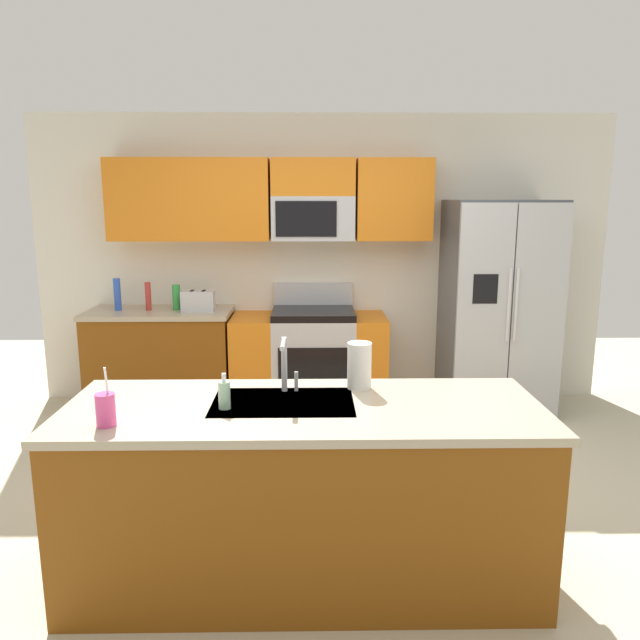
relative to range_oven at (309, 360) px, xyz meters
The scene contains 14 objects.
ground_plane 1.86m from the range_oven, 86.20° to the right, with size 9.00×9.00×0.00m, color beige.
kitchen_wall_unit 1.07m from the range_oven, 94.72° to the left, with size 5.20×0.43×2.60m.
back_counter 1.32m from the range_oven, behind, with size 1.26×0.63×0.90m.
range_oven is the anchor object (origin of this frame).
refrigerator 1.72m from the range_oven, ahead, with size 0.90×0.76×1.85m.
island_counter 2.50m from the range_oven, 90.49° to the right, with size 2.27×0.85×0.90m.
toaster 1.11m from the range_oven, behind, with size 0.28×0.16×0.18m.
pepper_mill 1.52m from the range_oven, behind, with size 0.05×0.05×0.25m, color #B2332D.
bottle_blue 1.77m from the range_oven, behind, with size 0.06×0.06×0.28m, color blue.
bottle_green 1.29m from the range_oven, behind, with size 0.07×0.07×0.22m, color green.
sink_faucet 2.39m from the range_oven, 92.85° to the right, with size 0.09×0.21×0.28m.
drink_cup_pink 2.93m from the range_oven, 107.53° to the right, with size 0.08×0.08×0.26m.
soap_dispenser 2.62m from the range_oven, 98.71° to the right, with size 0.06×0.06×0.17m.
paper_towel_roll 2.33m from the range_oven, 83.29° to the right, with size 0.12×0.12×0.24m, color white.
Camera 1 is at (-0.11, -3.42, 1.86)m, focal length 33.87 mm.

